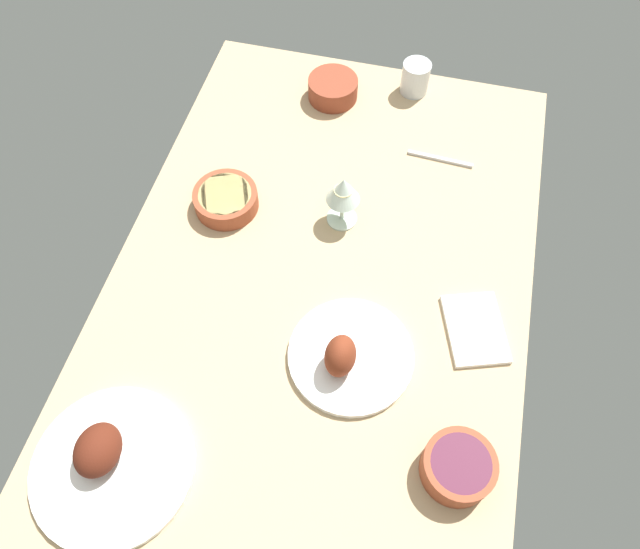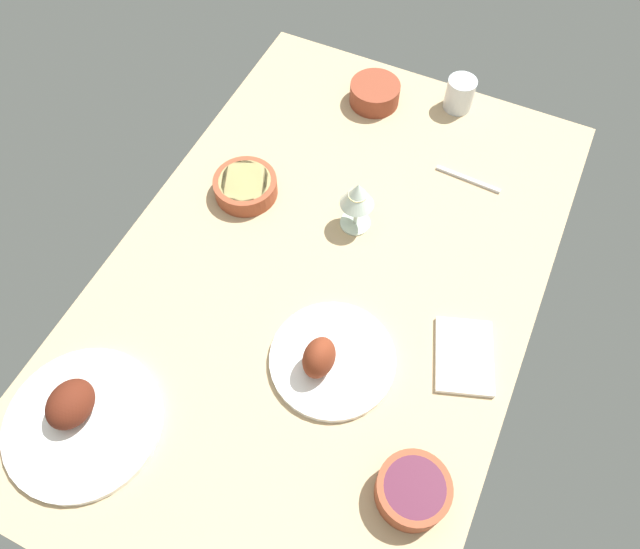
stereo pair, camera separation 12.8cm
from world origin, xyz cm
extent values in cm
cube|color=tan|center=(0.00, 0.00, 2.00)|extent=(140.00, 90.00, 4.00)
cylinder|color=white|center=(-16.24, -10.36, 4.80)|extent=(25.30, 25.30, 1.60)
ellipsoid|color=maroon|center=(-18.95, -8.67, 9.92)|extent=(8.00, 6.09, 9.39)
cylinder|color=white|center=(-47.83, 27.04, 4.80)|extent=(29.85, 29.85, 1.60)
ellipsoid|color=#511E11|center=(-46.45, 29.27, 9.04)|extent=(9.93, 8.15, 7.48)
cylinder|color=brown|center=(-33.57, -33.62, 7.10)|extent=(13.15, 13.15, 6.21)
cylinder|color=#4C192D|center=(-33.57, -33.62, 9.71)|extent=(10.79, 10.79, 1.00)
cylinder|color=brown|center=(55.19, 10.12, 6.79)|extent=(12.95, 12.95, 5.57)
cylinder|color=#DBCC7A|center=(55.19, 10.12, 9.07)|extent=(10.62, 10.62, 1.00)
cylinder|color=brown|center=(14.17, 25.90, 6.30)|extent=(14.87, 14.87, 4.60)
cylinder|color=#D6BC70|center=(14.17, 25.90, 8.10)|extent=(12.19, 12.19, 1.00)
cylinder|color=silver|center=(16.88, -1.03, 4.25)|extent=(7.00, 7.00, 0.50)
cylinder|color=silver|center=(16.88, -1.03, 8.00)|extent=(1.00, 1.00, 7.00)
cone|color=silver|center=(16.88, -1.03, 14.75)|extent=(7.60, 7.60, 6.50)
cylinder|color=beige|center=(16.88, -1.03, 13.30)|extent=(4.18, 4.18, 2.80)
cylinder|color=silver|center=(62.65, -10.23, 8.28)|extent=(7.35, 7.35, 8.56)
cube|color=white|center=(-4.23, -34.00, 4.60)|extent=(18.98, 16.08, 1.20)
cube|color=silver|center=(40.10, -20.59, 4.40)|extent=(1.75, 16.19, 0.80)
camera|label=1|loc=(-63.67, -15.67, 116.54)|focal=33.66mm
camera|label=2|loc=(-59.40, -27.78, 116.54)|focal=33.66mm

